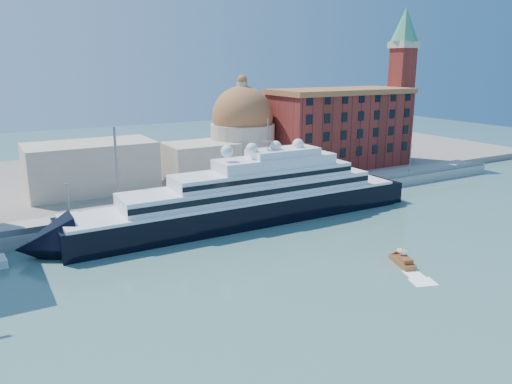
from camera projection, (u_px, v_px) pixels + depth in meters
ground at (291, 262)px, 84.43m from camera, size 400.00×400.00×0.00m
quay at (208, 206)px, 112.68m from camera, size 180.00×10.00×2.50m
land at (150, 173)px, 147.17m from camera, size 260.00×72.00×2.00m
quay_fence at (216, 203)px, 108.43m from camera, size 180.00×0.10×1.20m
superyacht at (234, 204)px, 103.21m from camera, size 84.15×11.67×25.15m
water_taxi at (403, 261)px, 82.99m from camera, size 3.94×6.39×2.88m
warehouse at (340, 127)px, 149.63m from camera, size 43.00×19.00×23.25m
campanile at (402, 75)px, 157.39m from camera, size 8.40×8.40×47.00m
church at (192, 147)px, 133.23m from camera, size 66.00×18.00×25.50m
lamp_posts at (154, 177)px, 102.97m from camera, size 120.80×2.40×18.00m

